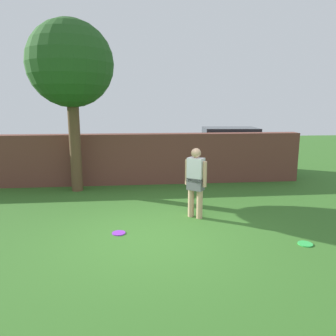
% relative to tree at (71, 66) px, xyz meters
% --- Properties ---
extents(ground_plane, '(40.00, 40.00, 0.00)m').
position_rel_tree_xyz_m(ground_plane, '(2.06, -3.69, -3.66)').
color(ground_plane, '#336623').
extents(brick_wall, '(13.43, 0.50, 1.65)m').
position_rel_tree_xyz_m(brick_wall, '(0.56, 0.73, -2.84)').
color(brick_wall, brown).
rests_on(brick_wall, ground).
extents(tree, '(2.44, 2.44, 4.93)m').
position_rel_tree_xyz_m(tree, '(0.00, 0.00, 0.00)').
color(tree, brown).
rests_on(tree, ground).
extents(person, '(0.45, 0.39, 1.62)m').
position_rel_tree_xyz_m(person, '(3.14, -2.70, -2.76)').
color(person, tan).
rests_on(person, ground).
extents(car, '(4.33, 2.21, 1.72)m').
position_rel_tree_xyz_m(car, '(5.41, 2.26, -2.80)').
color(car, '#B7B7BC').
rests_on(car, ground).
extents(frisbee_green, '(0.27, 0.27, 0.02)m').
position_rel_tree_xyz_m(frisbee_green, '(4.93, -4.36, -3.65)').
color(frisbee_green, green).
rests_on(frisbee_green, ground).
extents(frisbee_purple, '(0.27, 0.27, 0.02)m').
position_rel_tree_xyz_m(frisbee_purple, '(1.42, -3.49, -3.65)').
color(frisbee_purple, purple).
rests_on(frisbee_purple, ground).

